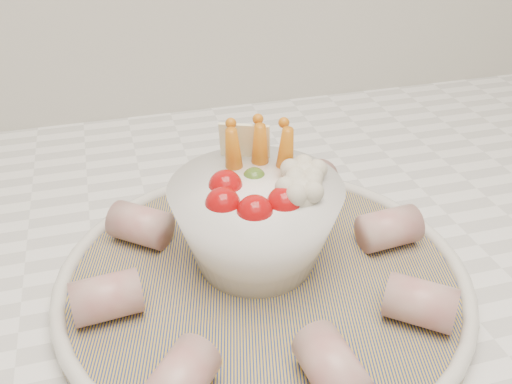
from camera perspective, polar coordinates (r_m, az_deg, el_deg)
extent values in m
cube|color=white|center=(0.53, -9.64, -7.66)|extent=(2.04, 0.62, 0.04)
cylinder|color=navy|center=(0.47, 0.73, -9.03)|extent=(0.40, 0.40, 0.01)
torus|color=silver|center=(0.47, 0.74, -8.33)|extent=(0.33, 0.33, 0.01)
sphere|color=#A80A0C|center=(0.42, -3.33, -1.28)|extent=(0.03, 0.03, 0.03)
sphere|color=#A80A0C|center=(0.41, -0.12, -2.09)|extent=(0.03, 0.03, 0.03)
sphere|color=#A80A0C|center=(0.42, 2.85, -1.17)|extent=(0.03, 0.03, 0.03)
sphere|color=#A80A0C|center=(0.44, -3.06, 0.54)|extent=(0.03, 0.03, 0.03)
sphere|color=#446923|center=(0.46, -0.18, 1.27)|extent=(0.02, 0.02, 0.02)
cone|color=#C36912|center=(0.46, -2.26, 3.27)|extent=(0.03, 0.04, 0.06)
cone|color=#C36912|center=(0.47, 0.40, 3.74)|extent=(0.03, 0.03, 0.06)
cone|color=#C36912|center=(0.46, 2.95, 3.34)|extent=(0.02, 0.03, 0.06)
sphere|color=beige|center=(0.45, 4.77, 1.15)|extent=(0.03, 0.03, 0.03)
sphere|color=beige|center=(0.43, 4.41, -0.48)|extent=(0.03, 0.03, 0.03)
cube|color=#F4F1BE|center=(0.48, -1.11, 4.49)|extent=(0.04, 0.03, 0.05)
cylinder|color=#A34B4A|center=(0.50, 13.16, -3.57)|extent=(0.05, 0.04, 0.03)
cylinder|color=#A34B4A|center=(0.55, 5.83, 0.66)|extent=(0.06, 0.06, 0.03)
cylinder|color=#A34B4A|center=(0.56, -4.23, 1.16)|extent=(0.04, 0.05, 0.03)
cylinder|color=#A34B4A|center=(0.50, -11.48, -3.25)|extent=(0.06, 0.06, 0.03)
cylinder|color=#A34B4A|center=(0.43, -14.73, -10.16)|extent=(0.05, 0.04, 0.03)
cylinder|color=#A34B4A|center=(0.37, -7.62, -18.23)|extent=(0.06, 0.06, 0.03)
cylinder|color=#A34B4A|center=(0.38, 7.53, -16.91)|extent=(0.04, 0.05, 0.03)
cylinder|color=#A34B4A|center=(0.43, 16.14, -10.59)|extent=(0.06, 0.06, 0.03)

